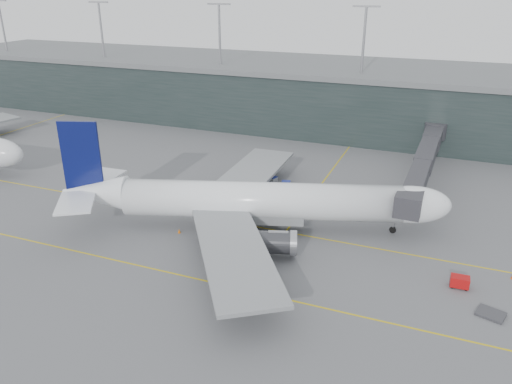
% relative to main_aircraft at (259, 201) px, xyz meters
% --- Properties ---
extents(ground, '(320.00, 320.00, 0.00)m').
position_rel_main_aircraft_xyz_m(ground, '(-1.01, 4.43, -4.47)').
color(ground, '#5E5E63').
rests_on(ground, ground).
extents(taxiline_a, '(160.00, 0.25, 0.02)m').
position_rel_main_aircraft_xyz_m(taxiline_a, '(-1.01, 0.43, -4.46)').
color(taxiline_a, gold).
rests_on(taxiline_a, ground).
extents(taxiline_b, '(160.00, 0.25, 0.02)m').
position_rel_main_aircraft_xyz_m(taxiline_b, '(-1.01, -15.57, -4.46)').
color(taxiline_b, gold).
rests_on(taxiline_b, ground).
extents(taxiline_lead_main, '(0.25, 60.00, 0.02)m').
position_rel_main_aircraft_xyz_m(taxiline_lead_main, '(3.99, 24.43, -4.46)').
color(taxiline_lead_main, gold).
rests_on(taxiline_lead_main, ground).
extents(taxiline_lead_adj, '(0.25, 60.00, 0.02)m').
position_rel_main_aircraft_xyz_m(taxiline_lead_adj, '(-76.01, 24.43, -4.46)').
color(taxiline_lead_adj, gold).
rests_on(taxiline_lead_adj, ground).
extents(terminal, '(240.00, 36.00, 29.00)m').
position_rel_main_aircraft_xyz_m(terminal, '(-1.01, 62.43, 3.15)').
color(terminal, '#1E2928').
rests_on(terminal, ground).
extents(main_aircraft, '(55.47, 51.08, 15.93)m').
position_rel_main_aircraft_xyz_m(main_aircraft, '(0.00, 0.00, 0.00)').
color(main_aircraft, white).
rests_on(main_aircraft, ground).
extents(jet_bridge, '(5.10, 47.37, 7.22)m').
position_rel_main_aircraft_xyz_m(jet_bridge, '(20.93, 29.53, 0.93)').
color(jet_bridge, '#302F35').
rests_on(jet_bridge, ground).
extents(gse_cart, '(2.20, 1.43, 1.47)m').
position_rel_main_aircraft_xyz_m(gse_cart, '(27.98, -5.50, -3.65)').
color(gse_cart, '#AC0C0D').
rests_on(gse_cart, ground).
extents(baggage_dolly, '(3.40, 3.02, 0.29)m').
position_rel_main_aircraft_xyz_m(baggage_dolly, '(31.36, -10.02, -4.30)').
color(baggage_dolly, '#343338').
rests_on(baggage_dolly, ground).
extents(uld_a, '(1.98, 1.68, 1.63)m').
position_rel_main_aircraft_xyz_m(uld_a, '(-4.68, 13.70, -3.62)').
color(uld_a, '#333337').
rests_on(uld_a, ground).
extents(uld_b, '(2.27, 2.02, 1.74)m').
position_rel_main_aircraft_xyz_m(uld_b, '(-4.04, 16.64, -3.56)').
color(uld_b, '#333337').
rests_on(uld_b, ground).
extents(uld_c, '(2.13, 1.85, 1.67)m').
position_rel_main_aircraft_xyz_m(uld_c, '(-1.06, 15.56, -3.59)').
color(uld_c, '#333337').
rests_on(uld_c, ground).
extents(cone_wing_stbd, '(0.47, 0.47, 0.75)m').
position_rel_main_aircraft_xyz_m(cone_wing_stbd, '(6.42, -14.42, -4.09)').
color(cone_wing_stbd, red).
rests_on(cone_wing_stbd, ground).
extents(cone_wing_port, '(0.43, 0.43, 0.68)m').
position_rel_main_aircraft_xyz_m(cone_wing_port, '(8.71, 16.55, -4.13)').
color(cone_wing_port, '#FA5F0D').
rests_on(cone_wing_port, ground).
extents(cone_tail, '(0.42, 0.42, 0.67)m').
position_rel_main_aircraft_xyz_m(cone_tail, '(-10.37, -5.60, -4.13)').
color(cone_tail, orange).
rests_on(cone_tail, ground).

